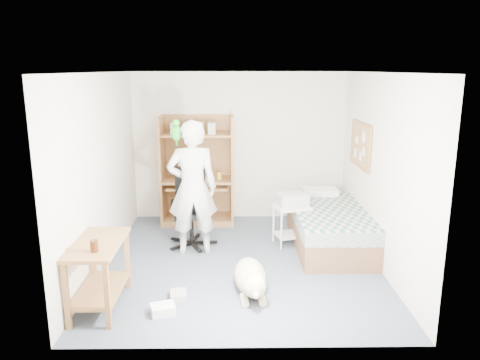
{
  "coord_description": "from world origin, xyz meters",
  "views": [
    {
      "loc": [
        -0.09,
        -5.89,
        2.55
      ],
      "look_at": [
        -0.01,
        0.37,
        1.05
      ],
      "focal_mm": 35.0,
      "sensor_mm": 36.0,
      "label": 1
    }
  ],
  "objects": [
    {
      "name": "keyboard",
      "position": [
        -0.72,
        1.58,
        0.67
      ],
      "size": [
        0.47,
        0.22,
        0.03
      ],
      "primitive_type": "cube",
      "rotation": [
        0.0,
        0.0,
        0.15
      ],
      "color": "beige",
      "rests_on": "computer_hutch"
    },
    {
      "name": "parrot",
      "position": [
        -0.87,
        0.37,
        1.72
      ],
      "size": [
        0.14,
        0.24,
        0.38
      ],
      "rotation": [
        0.0,
        0.0,
        0.11
      ],
      "color": "#148C1C",
      "rests_on": "person"
    },
    {
      "name": "printer",
      "position": [
        0.75,
        0.66,
        0.68
      ],
      "size": [
        0.49,
        0.42,
        0.18
      ],
      "primitive_type": "cube",
      "rotation": [
        0.0,
        0.0,
        0.26
      ],
      "color": "#ADADA8",
      "rests_on": "printer_cart"
    },
    {
      "name": "bed",
      "position": [
        1.3,
        0.62,
        0.29
      ],
      "size": [
        1.02,
        2.02,
        0.66
      ],
      "color": "brown",
      "rests_on": "floor"
    },
    {
      "name": "pencil_cup",
      "position": [
        -0.34,
        1.65,
        0.82
      ],
      "size": [
        0.08,
        0.08,
        0.12
      ],
      "primitive_type": "cylinder",
      "color": "gold",
      "rests_on": "computer_hutch"
    },
    {
      "name": "floor",
      "position": [
        0.0,
        0.0,
        0.0
      ],
      "size": [
        4.0,
        4.0,
        0.0
      ],
      "primitive_type": "plane",
      "color": "#444C5C",
      "rests_on": "ground"
    },
    {
      "name": "computer_hutch",
      "position": [
        -0.7,
        1.74,
        0.82
      ],
      "size": [
        1.2,
        0.63,
        1.8
      ],
      "color": "olive",
      "rests_on": "floor"
    },
    {
      "name": "crt_monitor",
      "position": [
        -0.81,
        1.75,
        0.96
      ],
      "size": [
        0.41,
        0.44,
        0.37
      ],
      "rotation": [
        0.0,
        0.0,
        0.05
      ],
      "color": "beige",
      "rests_on": "computer_hutch"
    },
    {
      "name": "wall_right",
      "position": [
        1.8,
        0.0,
        1.25
      ],
      "size": [
        0.02,
        4.0,
        2.5
      ],
      "primitive_type": "cube",
      "color": "beige",
      "rests_on": "floor"
    },
    {
      "name": "person",
      "position": [
        -0.67,
        0.36,
        0.94
      ],
      "size": [
        0.73,
        0.52,
        1.88
      ],
      "primitive_type": "imported",
      "rotation": [
        0.0,
        0.0,
        3.25
      ],
      "color": "silver",
      "rests_on": "floor"
    },
    {
      "name": "office_chair",
      "position": [
        -0.72,
        0.67,
        0.4
      ],
      "size": [
        0.64,
        0.64,
        1.13
      ],
      "rotation": [
        0.0,
        0.0,
        0.11
      ],
      "color": "black",
      "rests_on": "floor"
    },
    {
      "name": "side_desk",
      "position": [
        -1.55,
        -1.2,
        0.49
      ],
      "size": [
        0.5,
        1.0,
        0.75
      ],
      "color": "brown",
      "rests_on": "floor"
    },
    {
      "name": "printer_cart",
      "position": [
        0.75,
        0.66,
        0.39
      ],
      "size": [
        0.58,
        0.51,
        0.59
      ],
      "rotation": [
        0.0,
        0.0,
        0.26
      ],
      "color": "silver",
      "rests_on": "floor"
    },
    {
      "name": "ceiling",
      "position": [
        0.0,
        0.0,
        2.5
      ],
      "size": [
        3.6,
        4.0,
        0.02
      ],
      "primitive_type": "cube",
      "color": "white",
      "rests_on": "wall_back"
    },
    {
      "name": "drink_glass",
      "position": [
        -1.5,
        -1.46,
        0.81
      ],
      "size": [
        0.08,
        0.08,
        0.12
      ],
      "primitive_type": "cylinder",
      "color": "#3B1909",
      "rests_on": "side_desk"
    },
    {
      "name": "floor_box_b",
      "position": [
        -0.73,
        -1.03,
        0.04
      ],
      "size": [
        0.21,
        0.24,
        0.08
      ],
      "primitive_type": "cube",
      "rotation": [
        0.0,
        0.0,
        0.12
      ],
      "color": "#A5A5A0",
      "rests_on": "floor"
    },
    {
      "name": "floor_box_a",
      "position": [
        -0.85,
        -1.36,
        0.05
      ],
      "size": [
        0.3,
        0.27,
        0.1
      ],
      "primitive_type": "cube",
      "rotation": [
        0.0,
        0.0,
        0.32
      ],
      "color": "white",
      "rests_on": "floor"
    },
    {
      "name": "corkboard",
      "position": [
        1.77,
        0.9,
        1.45
      ],
      "size": [
        0.04,
        0.94,
        0.66
      ],
      "color": "#9F7C47",
      "rests_on": "wall_right"
    },
    {
      "name": "wall_left",
      "position": [
        -1.8,
        0.0,
        1.25
      ],
      "size": [
        0.02,
        4.0,
        2.5
      ],
      "primitive_type": "cube",
      "color": "beige",
      "rests_on": "floor"
    },
    {
      "name": "wall_back",
      "position": [
        0.0,
        2.0,
        1.25
      ],
      "size": [
        3.6,
        0.02,
        2.5
      ],
      "primitive_type": "cube",
      "color": "beige",
      "rests_on": "floor"
    },
    {
      "name": "dog",
      "position": [
        0.1,
        -0.89,
        0.19
      ],
      "size": [
        0.43,
        1.14,
        0.43
      ],
      "rotation": [
        0.0,
        0.0,
        0.08
      ],
      "color": "tan",
      "rests_on": "floor"
    }
  ]
}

